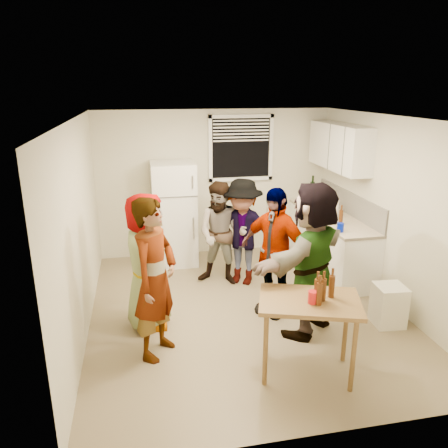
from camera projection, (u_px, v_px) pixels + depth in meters
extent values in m
cube|color=white|center=(174.00, 214.00, 7.19)|extent=(0.70, 0.70, 1.70)
cube|color=white|center=(330.00, 243.00, 7.09)|extent=(0.60, 2.20, 0.86)
cube|color=beige|center=(332.00, 216.00, 6.96)|extent=(0.64, 2.22, 0.04)
cube|color=#A39F97|center=(349.00, 203.00, 6.95)|extent=(0.03, 2.20, 0.36)
cube|color=white|center=(339.00, 147.00, 6.84)|extent=(0.34, 1.60, 0.70)
cylinder|color=white|center=(334.00, 217.00, 6.84)|extent=(0.13, 0.13, 0.28)
cylinder|color=black|center=(312.00, 200.00, 7.86)|extent=(0.08, 0.08, 0.33)
cylinder|color=#47230C|center=(340.00, 225.00, 6.46)|extent=(0.06, 0.06, 0.22)
cylinder|color=#0316A5|center=(340.00, 232.00, 6.14)|extent=(0.10, 0.10, 0.13)
cube|color=gold|center=(328.00, 200.00, 7.57)|extent=(0.02, 0.16, 0.13)
cube|color=white|center=(389.00, 306.00, 5.42)|extent=(0.38, 0.38, 0.52)
cylinder|color=#47230C|center=(318.00, 305.00, 4.22)|extent=(0.06, 0.06, 0.23)
cylinder|color=red|center=(312.00, 303.00, 4.25)|extent=(0.09, 0.09, 0.13)
imported|color=#989898|center=(150.00, 324.00, 5.49)|extent=(1.74, 0.94, 0.54)
imported|color=#141933|center=(159.00, 352.00, 4.91)|extent=(1.86, 1.52, 0.43)
imported|color=brown|center=(222.00, 282.00, 6.66)|extent=(1.33, 1.73, 0.59)
imported|color=#3C3C41|center=(242.00, 282.00, 6.67)|extent=(1.72, 1.91, 0.59)
imported|color=black|center=(272.00, 311.00, 5.80)|extent=(1.93, 1.84, 0.41)
imported|color=#F2A257|center=(307.00, 329.00, 5.37)|extent=(2.50, 2.52, 0.55)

